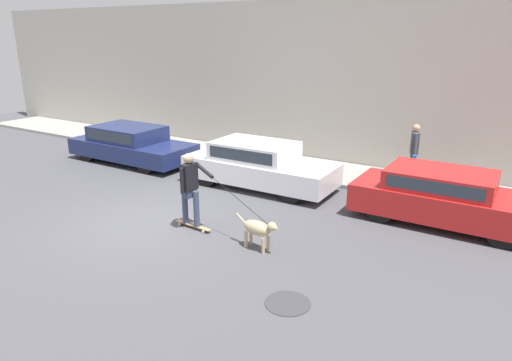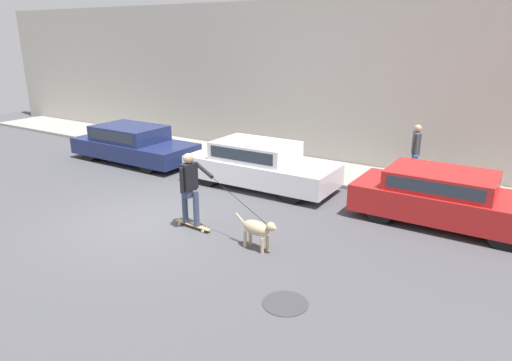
# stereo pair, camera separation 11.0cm
# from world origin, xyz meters

# --- Properties ---
(ground_plane) EXTENTS (36.00, 36.00, 0.00)m
(ground_plane) POSITION_xyz_m (0.00, 0.00, 0.00)
(ground_plane) COLOR #47474C
(back_wall) EXTENTS (32.00, 0.30, 5.33)m
(back_wall) POSITION_xyz_m (0.00, 7.25, 2.67)
(back_wall) COLOR #ADA89E
(back_wall) RESTS_ON ground_plane
(sidewalk_curb) EXTENTS (30.00, 2.34, 0.11)m
(sidewalk_curb) POSITION_xyz_m (0.00, 5.91, 0.06)
(sidewalk_curb) COLOR gray
(sidewalk_curb) RESTS_ON ground_plane
(parked_car_0) EXTENTS (4.51, 1.82, 1.24)m
(parked_car_0) POSITION_xyz_m (-4.40, 3.64, 0.61)
(parked_car_0) COLOR black
(parked_car_0) RESTS_ON ground_plane
(parked_car_1) EXTENTS (4.43, 1.77, 1.31)m
(parked_car_1) POSITION_xyz_m (0.75, 3.63, 0.64)
(parked_car_1) COLOR black
(parked_car_1) RESTS_ON ground_plane
(parked_car_2) EXTENTS (4.15, 1.71, 1.26)m
(parked_car_2) POSITION_xyz_m (5.80, 3.64, 0.63)
(parked_car_2) COLOR black
(parked_car_2) RESTS_ON ground_plane
(dog) EXTENTS (1.08, 0.39, 0.70)m
(dog) POSITION_xyz_m (2.88, 0.17, 0.46)
(dog) COLOR tan
(dog) RESTS_ON ground_plane
(skateboarder) EXTENTS (2.68, 0.55, 1.76)m
(skateboarder) POSITION_xyz_m (1.03, 0.29, 1.01)
(skateboarder) COLOR beige
(skateboarder) RESTS_ON ground_plane
(pedestrian_with_bag) EXTENTS (0.33, 0.67, 1.70)m
(pedestrian_with_bag) POSITION_xyz_m (4.49, 6.04, 1.06)
(pedestrian_with_bag) COLOR #28282D
(pedestrian_with_bag) RESTS_ON sidewalk_curb
(manhole_cover) EXTENTS (0.76, 0.76, 0.01)m
(manhole_cover) POSITION_xyz_m (4.34, -1.27, 0.01)
(manhole_cover) COLOR #38383D
(manhole_cover) RESTS_ON ground_plane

